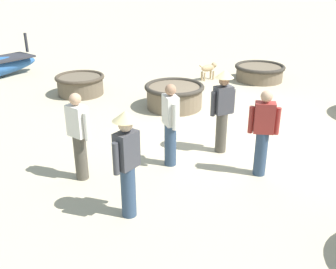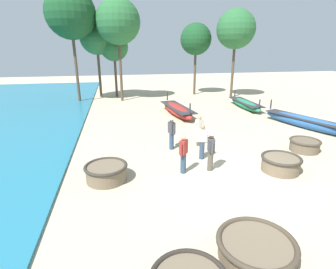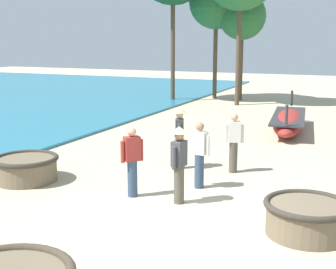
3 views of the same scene
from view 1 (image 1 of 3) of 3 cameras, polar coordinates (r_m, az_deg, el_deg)
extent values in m
plane|color=#BCAD8C|center=(9.12, 10.70, 0.60)|extent=(80.00, 80.00, 0.00)
cylinder|color=brown|center=(13.23, 13.12, 8.61)|extent=(1.48, 1.48, 0.44)
torus|color=#332D26|center=(13.17, 13.21, 9.54)|extent=(1.60, 1.60, 0.12)
cylinder|color=brown|center=(10.33, 0.93, 5.43)|extent=(1.44, 1.44, 0.56)
torus|color=#332D26|center=(10.24, 0.94, 6.93)|extent=(1.56, 1.56, 0.12)
cylinder|color=brown|center=(11.72, -12.59, 6.93)|extent=(1.30, 1.30, 0.51)
torus|color=#42382B|center=(11.65, -12.70, 8.13)|extent=(1.40, 1.40, 0.10)
cylinder|color=#2D2D33|center=(14.78, -19.89, 12.45)|extent=(0.10, 0.10, 0.65)
cylinder|color=#2D425B|center=(5.87, -5.76, -8.23)|extent=(0.22, 0.22, 0.82)
cube|color=#3D3D42|center=(5.54, -6.04, -2.24)|extent=(0.33, 0.40, 0.54)
sphere|color=#DBB28E|center=(5.39, -6.21, 1.40)|extent=(0.20, 0.20, 0.20)
cylinder|color=#3D3D42|center=(5.71, -4.52, -1.93)|extent=(0.09, 0.09, 0.48)
cylinder|color=#3D3D42|center=(5.43, -7.59, -3.51)|extent=(0.09, 0.09, 0.48)
cone|color=#D1BC84|center=(5.34, -6.27, 2.69)|extent=(0.36, 0.36, 0.14)
cylinder|color=#2D425B|center=(7.28, 0.35, -1.49)|extent=(0.22, 0.22, 0.82)
cube|color=silver|center=(7.02, 0.36, 3.55)|extent=(0.38, 0.28, 0.54)
sphere|color=#A37556|center=(6.90, 0.37, 6.52)|extent=(0.20, 0.20, 0.20)
cylinder|color=silver|center=(7.23, -0.25, 3.73)|extent=(0.09, 0.09, 0.48)
cylinder|color=silver|center=(6.85, 1.01, 2.57)|extent=(0.09, 0.09, 0.48)
cylinder|color=#2D425B|center=(7.14, 13.30, -2.71)|extent=(0.22, 0.22, 0.82)
cube|color=maroon|center=(6.87, 13.82, 2.39)|extent=(0.39, 0.40, 0.54)
sphere|color=tan|center=(6.75, 14.13, 5.40)|extent=(0.20, 0.20, 0.20)
cylinder|color=maroon|center=(6.91, 15.60, 1.88)|extent=(0.09, 0.09, 0.48)
cylinder|color=maroon|center=(6.87, 11.96, 2.12)|extent=(0.09, 0.09, 0.48)
cylinder|color=#4C473D|center=(7.88, 7.72, 0.30)|extent=(0.22, 0.22, 0.82)
cube|color=#3D3D42|center=(7.64, 7.99, 4.99)|extent=(0.26, 0.36, 0.54)
sphere|color=#A37556|center=(7.53, 8.15, 7.73)|extent=(0.20, 0.20, 0.20)
cylinder|color=#3D3D42|center=(7.77, 9.35, 4.84)|extent=(0.09, 0.09, 0.48)
cylinder|color=#3D3D42|center=(7.54, 6.55, 4.43)|extent=(0.09, 0.09, 0.48)
cone|color=#D1BC84|center=(7.49, 8.21, 8.69)|extent=(0.36, 0.36, 0.14)
cylinder|color=#4C473D|center=(6.98, -12.53, -3.25)|extent=(0.22, 0.22, 0.82)
cube|color=silver|center=(6.71, -13.03, 1.95)|extent=(0.40, 0.33, 0.54)
sphere|color=tan|center=(6.58, -13.33, 5.03)|extent=(0.20, 0.20, 0.20)
cylinder|color=silver|center=(6.57, -11.74, 1.13)|extent=(0.09, 0.09, 0.48)
cylinder|color=silver|center=(6.89, -14.20, 1.96)|extent=(0.09, 0.09, 0.48)
ellipsoid|color=tan|center=(12.97, 5.81, 9.58)|extent=(0.22, 0.53, 0.22)
sphere|color=tan|center=(13.11, 6.68, 9.98)|extent=(0.18, 0.18, 0.18)
cylinder|color=tan|center=(12.81, 4.95, 9.70)|extent=(0.05, 0.20, 0.16)
cylinder|color=tan|center=(13.19, 6.20, 8.68)|extent=(0.06, 0.06, 0.28)
cylinder|color=tan|center=(13.09, 6.59, 8.54)|extent=(0.06, 0.06, 0.28)
cylinder|color=tan|center=(12.97, 4.94, 8.47)|extent=(0.06, 0.06, 0.28)
cylinder|color=tan|center=(12.87, 5.32, 8.33)|extent=(0.06, 0.06, 0.28)
camera|label=2|loc=(13.86, 54.23, 19.59)|focal=28.00mm
camera|label=3|loc=(16.27, 26.20, 21.13)|focal=50.00mm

